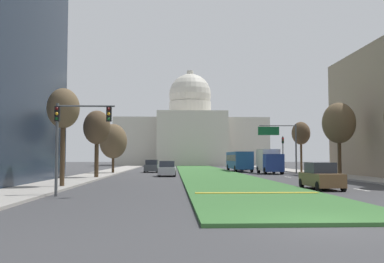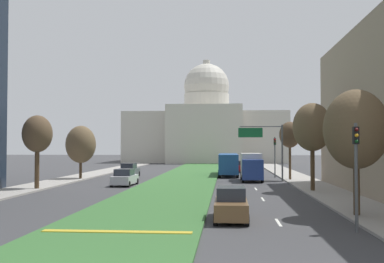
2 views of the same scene
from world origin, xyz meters
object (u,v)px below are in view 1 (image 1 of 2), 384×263
Objects in this scene: street_tree_left_far at (113,141)px; sedan_far_horizon at (244,165)px; sedan_lead_stopped at (321,177)px; sedan_midblock at (167,169)px; traffic_light_near_left at (72,128)px; street_tree_left_near at (63,110)px; street_tree_right_mid at (339,123)px; traffic_light_far_right at (283,149)px; overhead_guide_sign at (282,138)px; street_tree_left_mid at (97,128)px; street_tree_right_far at (301,134)px; sedan_distant at (152,166)px; box_truck_delivery at (269,161)px; city_bus at (239,160)px; capitol_building at (190,135)px.

street_tree_left_far is 1.41× the size of sedan_far_horizon.
sedan_lead_stopped is 0.99× the size of sedan_midblock.
street_tree_left_near is at bearing 108.25° from traffic_light_near_left.
traffic_light_far_right is at bearing 94.57° from street_tree_right_mid.
overhead_guide_sign is at bearing 48.75° from street_tree_left_near.
street_tree_left_near reaches higher than street_tree_left_mid.
overhead_guide_sign is 3.19m from street_tree_right_far.
traffic_light_far_right is 24.33m from street_tree_left_far.
sedan_distant is 16.65m from box_truck_delivery.
street_tree_left_mid is 12.65m from street_tree_left_far.
city_bus is (-2.61, 9.01, 0.09)m from box_truck_delivery.
sedan_distant reaches higher than sedan_far_horizon.
street_tree_left_mid is at bearing -99.77° from capitol_building.
street_tree_left_mid is at bearing -152.52° from street_tree_right_far.
traffic_light_near_left is (-10.39, -92.42, -4.21)m from capitol_building.
street_tree_left_mid is 27.65m from city_bus.
street_tree_left_far is (-22.11, 0.84, -0.39)m from overhead_guide_sign.
capitol_building reaches higher than street_tree_left_far.
overhead_guide_sign reaches higher than sedan_far_horizon.
traffic_light_near_left is at bearing -119.82° from traffic_light_far_right.
capitol_building reaches higher than overhead_guide_sign.
capitol_building is at bearing 95.86° from city_bus.
traffic_light_far_right is (11.23, -54.69, -4.69)m from capitol_building.
sedan_far_horizon is (19.96, 16.80, -3.43)m from street_tree_left_far.
overhead_guide_sign is 1.43× the size of sedan_distant.
street_tree_left_mid is 1.50× the size of sedan_far_horizon.
city_bus is (-7.17, 7.95, -3.55)m from street_tree_right_far.
street_tree_right_mid is 0.72× the size of city_bus.
street_tree_right_far is (1.23, -4.82, 2.01)m from traffic_light_far_right.
street_tree_left_far reaches higher than overhead_guide_sign.
traffic_light_near_left is at bearing -101.39° from sedan_midblock.
sedan_distant is at bearing 46.37° from street_tree_left_far.
traffic_light_far_right is 0.74× the size of street_tree_left_near.
street_tree_right_mid is (23.04, 20.04, 1.91)m from traffic_light_near_left.
sedan_lead_stopped is at bearing -92.74° from sedan_far_horizon.
street_tree_left_mid reaches higher than box_truck_delivery.
traffic_light_near_left is 0.47× the size of city_bus.
sedan_far_horizon is at bearing 91.53° from box_truck_delivery.
sedan_lead_stopped reaches higher than sedan_distant.
street_tree_left_far is 0.59× the size of city_bus.
traffic_light_near_left is 1.00× the size of traffic_light_far_right.
traffic_light_near_left is at bearing -109.86° from sedan_far_horizon.
sedan_distant is at bearing 166.85° from street_tree_right_far.
sedan_distant is at bearing 139.17° from street_tree_right_mid.
street_tree_right_far is at bearing 46.59° from street_tree_left_near.
sedan_far_horizon is (17.82, 49.35, -2.99)m from traffic_light_near_left.
street_tree_left_near is (-12.53, -85.93, -2.46)m from capitol_building.
street_tree_left_far is 1.40× the size of sedan_midblock.
sedan_far_horizon is 0.72× the size of box_truck_delivery.
street_tree_left_near is (-2.14, 6.49, 1.75)m from traffic_light_near_left.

